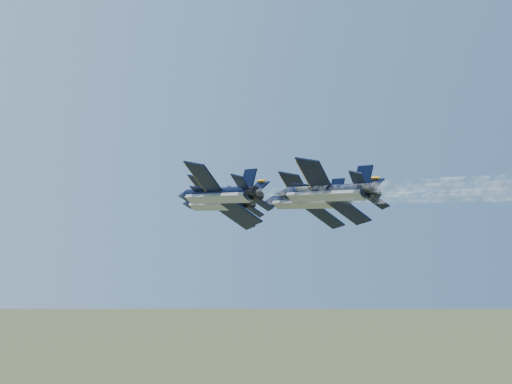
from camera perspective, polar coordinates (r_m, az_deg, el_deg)
jet_lead at (r=104.50m, az=-3.57°, el=-0.99°), size 12.55×18.93×8.06m
jet_left at (r=89.65m, az=-3.49°, el=-0.24°), size 12.55×18.93×8.06m
jet_right at (r=100.57m, az=4.32°, el=-0.81°), size 12.55×18.93×8.06m
jet_slot at (r=86.62m, az=6.09°, el=-0.04°), size 12.55×18.93×8.06m
smoke_trail_lead at (r=73.76m, az=19.04°, el=1.21°), size 6.85×61.88×2.54m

